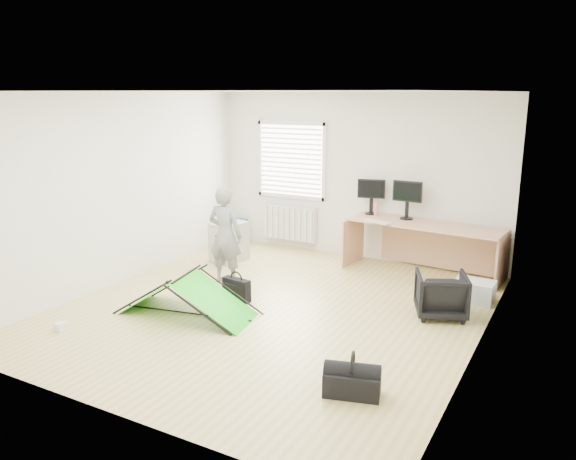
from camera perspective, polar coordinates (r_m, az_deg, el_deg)
The scene contains 18 objects.
ground at distance 7.25m, azimuth -1.53°, elevation -7.98°, with size 5.50×5.50×0.00m, color tan.
back_wall at distance 9.31m, azimuth 6.98°, elevation 5.43°, with size 5.00×0.02×2.70m, color silver.
window at distance 9.75m, azimuth 0.32°, elevation 7.09°, with size 1.20×0.06×1.20m, color silver.
radiator at distance 9.90m, azimuth 0.20°, elevation 0.73°, with size 1.00×0.12×0.60m, color silver.
desk at distance 8.72m, azimuth 13.57°, elevation -1.85°, with size 2.31×0.73×0.79m, color tan.
filing_cabinet at distance 9.21m, azimuth -6.00°, elevation -1.19°, with size 0.41×0.55×0.64m, color #A4A6AA.
monitor_left at distance 9.07m, azimuth 8.46°, elevation 2.89°, with size 0.43×0.09×0.42m, color black.
monitor_right at distance 8.81m, azimuth 12.00°, elevation 2.48°, with size 0.46×0.10×0.44m, color black.
keyboard at distance 8.56m, azimuth 9.09°, elevation 0.85°, with size 0.43×0.15×0.02m, color beige.
thermos at distance 8.99m, azimuth 8.94°, elevation 2.15°, with size 0.06×0.06×0.22m, color #D3767D.
office_chair at distance 7.18m, azimuth 15.29°, elevation -6.35°, with size 0.59×0.61×0.55m, color black.
person at distance 8.05m, azimuth -6.39°, elevation -0.53°, with size 0.52×0.34×1.42m, color slate.
kite at distance 7.09m, azimuth -10.20°, elevation -6.44°, with size 1.69×0.75×0.52m, color #17C212, non-canonical shape.
storage_crate at distance 7.84m, azimuth 18.38°, elevation -5.91°, with size 0.50×0.35×0.28m, color white.
tote_bag at distance 10.46m, azimuth -5.11°, elevation 0.03°, with size 0.35×0.15×0.42m, color teal.
laptop_bag at distance 7.50m, azimuth -5.24°, elevation -6.05°, with size 0.40×0.12×0.30m, color black.
white_box at distance 7.10m, azimuth -22.15°, elevation -9.11°, with size 0.10×0.10×0.10m, color silver.
duffel_bag at distance 5.32m, azimuth 6.52°, elevation -15.24°, with size 0.51×0.26×0.22m, color black.
Camera 1 is at (3.39, -5.81, 2.69)m, focal length 35.00 mm.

